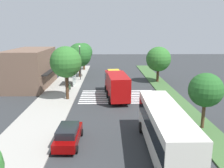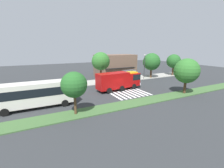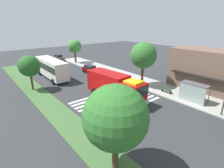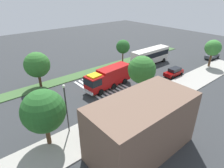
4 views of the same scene
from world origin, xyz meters
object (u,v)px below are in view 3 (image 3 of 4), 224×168
object	(u,v)px
median_tree_west	(116,117)
bench_near_shelter	(166,90)
transit_bus	(51,67)
sidewalk_tree_west	(143,56)
parked_car_mid	(90,69)
fire_truck	(116,86)
sidewalk_tree_far_west	(75,46)
parked_car_west	(58,58)
bus_stop_shelter	(193,89)
median_tree_far_west	(29,66)

from	to	relation	value
median_tree_west	bench_near_shelter	bearing A→B (deg)	111.50
transit_bus	median_tree_west	bearing A→B (deg)	169.32
bench_near_shelter	sidewalk_tree_west	size ratio (longest dim) A/B	0.22
parked_car_mid	sidewalk_tree_west	distance (m)	13.59
fire_truck	sidewalk_tree_far_west	world-z (taller)	sidewalk_tree_far_west
fire_truck	transit_bus	bearing A→B (deg)	-173.52
fire_truck	bench_near_shelter	size ratio (longest dim) A/B	6.05
parked_car_west	sidewalk_tree_far_west	world-z (taller)	sidewalk_tree_far_west
parked_car_mid	sidewalk_tree_far_west	world-z (taller)	sidewalk_tree_far_west
transit_bus	sidewalk_tree_west	distance (m)	17.64
parked_car_west	sidewalk_tree_far_west	xyz separation A→B (m)	(6.22, 2.20, 3.57)
parked_car_mid	transit_bus	distance (m)	8.02
bus_stop_shelter	median_tree_far_west	world-z (taller)	median_tree_far_west
parked_car_mid	median_tree_far_west	size ratio (longest dim) A/B	0.85
parked_car_mid	sidewalk_tree_far_west	distance (m)	11.54
bus_stop_shelter	sidewalk_tree_west	xyz separation A→B (m)	(-8.47, -0.54, 3.39)
parked_car_west	median_tree_far_west	size ratio (longest dim) A/B	0.80
bench_near_shelter	median_tree_west	world-z (taller)	median_tree_west
bench_near_shelter	sidewalk_tree_far_west	distance (m)	28.15
bench_near_shelter	sidewalk_tree_far_west	size ratio (longest dim) A/B	0.26
bus_stop_shelter	bench_near_shelter	world-z (taller)	bus_stop_shelter
bench_near_shelter	fire_truck	bearing A→B (deg)	-113.93
fire_truck	transit_bus	distance (m)	15.76
sidewalk_tree_far_west	median_tree_west	distance (m)	37.04
median_tree_west	sidewalk_tree_west	bearing A→B (deg)	125.33
sidewalk_tree_west	median_tree_west	xyz separation A→B (m)	(10.53, -14.85, -0.97)
fire_truck	parked_car_west	size ratio (longest dim) A/B	2.22
fire_truck	sidewalk_tree_west	distance (m)	7.65
fire_truck	parked_car_west	xyz separation A→B (m)	(-30.84, 4.61, -1.14)
parked_car_mid	median_tree_far_west	distance (m)	13.32
bus_stop_shelter	sidewalk_tree_far_west	bearing A→B (deg)	-179.03
sidewalk_tree_far_west	median_tree_west	xyz separation A→B (m)	(33.94, -14.85, -0.14)
parked_car_mid	bench_near_shelter	world-z (taller)	parked_car_mid
parked_car_west	bus_stop_shelter	bearing A→B (deg)	5.29
parked_car_west	median_tree_far_west	xyz separation A→B (m)	(19.75, -12.65, 3.08)
parked_car_west	median_tree_west	size ratio (longest dim) A/B	0.68
parked_car_west	sidewalk_tree_far_west	bearing A→B (deg)	20.65
transit_bus	bench_near_shelter	bearing A→B (deg)	-150.21
parked_car_mid	median_tree_far_west	world-z (taller)	median_tree_far_west
parked_car_west	median_tree_far_west	world-z (taller)	median_tree_far_west
parked_car_mid	bench_near_shelter	bearing A→B (deg)	10.52
median_tree_west	transit_bus	bearing A→B (deg)	168.81
transit_bus	bus_stop_shelter	world-z (taller)	transit_bus
fire_truck	sidewalk_tree_far_west	xyz separation A→B (m)	(-24.62, 6.81, 2.43)
parked_car_mid	transit_bus	size ratio (longest dim) A/B	0.44
fire_truck	bus_stop_shelter	distance (m)	10.33
parked_car_mid	bench_near_shelter	distance (m)	17.34
parked_car_mid	median_tree_far_west	xyz separation A→B (m)	(2.78, -12.65, 3.10)
transit_bus	parked_car_west	bearing A→B (deg)	-26.21
transit_bus	sidewalk_tree_far_west	bearing A→B (deg)	-46.80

